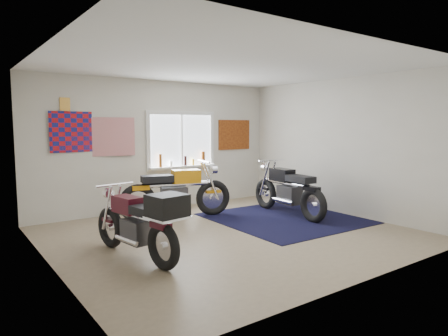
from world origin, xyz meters
TOP-DOWN VIEW (x-y plane):
  - ground at (0.00, 0.00)m, footprint 5.50×5.50m
  - room_shell at (0.00, 0.00)m, footprint 5.50×5.50m
  - navy_rug at (1.48, 0.27)m, footprint 2.57×2.67m
  - window_assembly at (0.50, 2.47)m, footprint 1.66×0.17m
  - oil_bottles at (0.59, 2.40)m, footprint 1.14×0.09m
  - flag_display at (-1.90, 2.48)m, footprint 1.60×0.10m
  - triumph_poster at (1.95, 2.48)m, footprint 0.90×0.03m
  - yellow_triumph at (-0.18, 1.50)m, footprint 2.15×0.78m
  - black_chrome_bike at (1.75, 0.45)m, footprint 0.64×2.10m
  - maroon_tourer at (-1.73, -0.35)m, footprint 0.71×1.89m

SIDE VIEW (x-z plane):
  - ground at x=0.00m, z-range 0.00..0.00m
  - navy_rug at x=1.48m, z-range 0.00..0.01m
  - black_chrome_bike at x=1.75m, z-range -0.07..1.01m
  - yellow_triumph at x=-0.18m, z-range -0.07..1.03m
  - maroon_tourer at x=-1.73m, z-range 0.02..0.98m
  - oil_bottles at x=0.59m, z-range 0.88..1.18m
  - window_assembly at x=0.50m, z-range 0.74..2.00m
  - triumph_poster at x=1.95m, z-range 1.20..1.90m
  - room_shell at x=0.00m, z-range -1.11..4.39m
  - flag_display at x=-1.90m, z-range 1.56..2.73m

